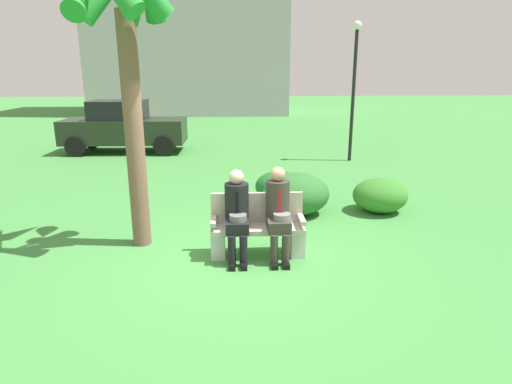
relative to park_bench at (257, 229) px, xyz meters
name	(u,v)px	position (x,y,z in m)	size (l,w,h in m)	color
ground_plane	(237,262)	(-0.31, -0.29, -0.40)	(80.00, 80.00, 0.00)	#3F883E
park_bench	(257,229)	(0.00, 0.00, 0.00)	(1.35, 0.44, 0.90)	#B7AD9E
seated_man_left	(237,211)	(-0.30, -0.13, 0.32)	(0.34, 0.72, 1.29)	black
seated_man_right	(278,209)	(0.29, -0.12, 0.34)	(0.34, 0.72, 1.32)	#38332D
palm_tree_tall	(125,21)	(-1.79, 0.49, 2.87)	(1.53, 1.56, 4.45)	brown
shrub_near_bench	(279,186)	(0.61, 2.66, -0.09)	(0.98, 0.90, 0.62)	#1C6328
shrub_mid_lawn	(380,195)	(2.45, 1.83, -0.07)	(1.03, 0.94, 0.64)	#357C29
shrub_far_lawn	(296,194)	(0.83, 1.80, 0.00)	(1.25, 1.15, 0.78)	#2E692F
parked_car_near	(124,127)	(-3.88, 8.45, 0.44)	(3.93, 1.76, 1.68)	#232D1E
street_lamp	(354,79)	(3.18, 6.65, 1.99)	(0.24, 0.24, 3.94)	black
building_backdrop	(190,1)	(-2.77, 22.71, 6.29)	(12.16, 7.19, 13.33)	#AAA0AC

